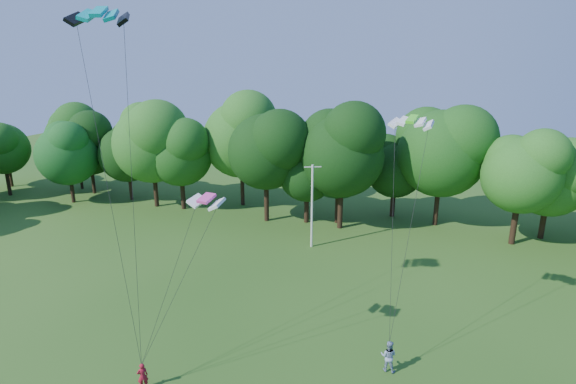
# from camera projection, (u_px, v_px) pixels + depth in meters

# --- Properties ---
(utility_pole) EXTENTS (1.49, 0.68, 7.91)m
(utility_pole) POSITION_uv_depth(u_px,v_px,m) (312.00, 205.00, 41.29)
(utility_pole) COLOR silver
(utility_pole) RESTS_ON ground
(kite_flyer_left) EXTENTS (0.66, 0.64, 1.53)m
(kite_flyer_left) POSITION_uv_depth(u_px,v_px,m) (143.00, 376.00, 23.73)
(kite_flyer_left) COLOR maroon
(kite_flyer_left) RESTS_ON ground
(kite_flyer_right) EXTENTS (0.99, 0.82, 1.87)m
(kite_flyer_right) POSITION_uv_depth(u_px,v_px,m) (388.00, 356.00, 25.09)
(kite_flyer_right) COLOR #8799BB
(kite_flyer_right) RESTS_ON ground
(kite_teal) EXTENTS (3.24, 2.15, 0.68)m
(kite_teal) POSITION_uv_depth(u_px,v_px,m) (99.00, 12.00, 22.71)
(kite_teal) COLOR #05A0A5
(kite_teal) RESTS_ON ground
(kite_green) EXTENTS (2.49, 1.61, 0.42)m
(kite_green) POSITION_uv_depth(u_px,v_px,m) (412.00, 119.00, 24.48)
(kite_green) COLOR #4BE822
(kite_green) RESTS_ON ground
(kite_pink) EXTENTS (2.07, 1.28, 0.36)m
(kite_pink) POSITION_uv_depth(u_px,v_px,m) (206.00, 198.00, 23.08)
(kite_pink) COLOR #E740A0
(kite_pink) RESTS_ON ground
(tree_back_west) EXTENTS (8.00, 8.00, 11.64)m
(tree_back_west) POSITION_uv_depth(u_px,v_px,m) (66.00, 144.00, 53.90)
(tree_back_west) COLOR #2F2212
(tree_back_west) RESTS_ON ground
(tree_back_center) EXTENTS (8.82, 8.82, 12.83)m
(tree_back_center) POSITION_uv_depth(u_px,v_px,m) (339.00, 150.00, 46.57)
(tree_back_center) COLOR black
(tree_back_center) RESTS_ON ground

